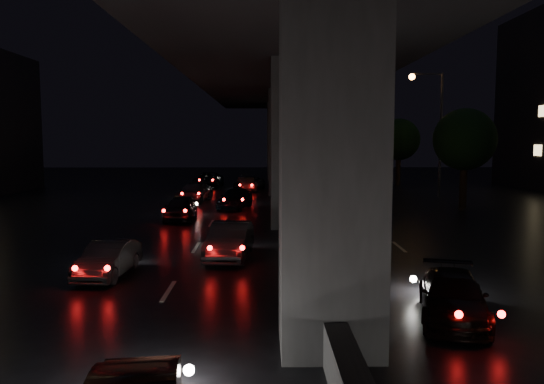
{
  "coord_description": "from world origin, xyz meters",
  "views": [
    {
      "loc": [
        -1.32,
        -20.47,
        4.22
      ],
      "look_at": [
        -0.97,
        3.56,
        1.83
      ],
      "focal_mm": 35.0,
      "sensor_mm": 36.0,
      "label": 1
    }
  ],
  "objects": [
    {
      "name": "ground",
      "position": [
        0.0,
        0.0,
        0.0
      ],
      "size": [
        120.0,
        120.0,
        0.0
      ],
      "primitive_type": "plane",
      "color": "black",
      "rests_on": "ground"
    },
    {
      "name": "viaduct",
      "position": [
        0.0,
        5.0,
        8.34
      ],
      "size": [
        12.0,
        80.0,
        10.5
      ],
      "color": "#313134",
      "rests_on": "ground"
    },
    {
      "name": "median_barrier",
      "position": [
        0.0,
        5.0,
        0.42
      ],
      "size": [
        0.45,
        70.0,
        0.85
      ],
      "primitive_type": "cube",
      "color": "#313134",
      "rests_on": "ground"
    },
    {
      "name": "tree_c",
      "position": [
        11.0,
        12.0,
        4.2
      ],
      "size": [
        3.8,
        3.8,
        6.12
      ],
      "color": "black",
      "rests_on": "ground"
    },
    {
      "name": "tree_d",
      "position": [
        11.0,
        28.0,
        4.2
      ],
      "size": [
        3.8,
        3.8,
        6.12
      ],
      "color": "black",
      "rests_on": "ground"
    },
    {
      "name": "streetlight_far",
      "position": [
        10.97,
        18.0,
        5.66
      ],
      "size": [
        2.52,
        0.44,
        9.0
      ],
      "color": "#2D2D33",
      "rests_on": "ground"
    },
    {
      "name": "car_3",
      "position": [
        3.13,
        -8.36,
        0.53
      ],
      "size": [
        2.36,
        3.91,
        1.06
      ],
      "primitive_type": "imported",
      "rotation": [
        0.0,
        0.0,
        -0.26
      ],
      "color": "black",
      "rests_on": "ground"
    },
    {
      "name": "car_4",
      "position": [
        -6.15,
        -4.32,
        0.54
      ],
      "size": [
        1.39,
        3.35,
        1.08
      ],
      "primitive_type": "imported",
      "rotation": [
        0.0,
        0.0,
        -0.08
      ],
      "color": "black",
      "rests_on": "ground"
    },
    {
      "name": "car_5",
      "position": [
        -2.55,
        -1.83,
        0.63
      ],
      "size": [
        1.66,
        3.91,
        1.25
      ],
      "primitive_type": "imported",
      "rotation": [
        0.0,
        0.0,
        -0.09
      ],
      "color": "black",
      "rests_on": "ground"
    },
    {
      "name": "car_6",
      "position": [
        -5.71,
        7.13,
        0.63
      ],
      "size": [
        1.55,
        3.71,
        1.26
      ],
      "primitive_type": "imported",
      "rotation": [
        0.0,
        0.0,
        0.02
      ],
      "color": "black",
      "rests_on": "ground"
    },
    {
      "name": "car_7",
      "position": [
        -6.07,
        15.32,
        0.64
      ],
      "size": [
        2.47,
        4.65,
        1.28
      ],
      "primitive_type": "imported",
      "rotation": [
        0.0,
        0.0,
        -0.16
      ],
      "color": "#232326",
      "rests_on": "ground"
    },
    {
      "name": "car_8",
      "position": [
        -3.12,
        11.8,
        0.64
      ],
      "size": [
        2.35,
        4.02,
        1.29
      ],
      "primitive_type": "imported",
      "rotation": [
        0.0,
        0.0,
        -0.23
      ],
      "color": "black",
      "rests_on": "ground"
    },
    {
      "name": "car_9",
      "position": [
        -2.76,
        22.45,
        0.56
      ],
      "size": [
        1.79,
        3.57,
        1.12
      ],
      "primitive_type": "imported",
      "rotation": [
        0.0,
        0.0,
        0.18
      ],
      "color": "#443F3B",
      "rests_on": "ground"
    },
    {
      "name": "car_10",
      "position": [
        -2.58,
        23.57,
        0.56
      ],
      "size": [
        2.84,
        4.4,
        1.13
      ],
      "primitive_type": "imported",
      "rotation": [
        0.0,
        0.0,
        -0.26
      ],
      "color": "black",
      "rests_on": "ground"
    },
    {
      "name": "car_11",
      "position": [
        -6.25,
        26.25,
        0.67
      ],
      "size": [
        2.45,
        4.93,
        1.34
      ],
      "primitive_type": "imported",
      "rotation": [
        0.0,
        0.0,
        -0.05
      ],
      "color": "black",
      "rests_on": "ground"
    },
    {
      "name": "car_12",
      "position": [
        3.12,
        29.65,
        0.67
      ],
      "size": [
        2.51,
        4.21,
        1.34
      ],
      "primitive_type": "imported",
      "rotation": [
        0.0,
        0.0,
        0.25
      ],
      "color": "slate",
      "rests_on": "ground"
    }
  ]
}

